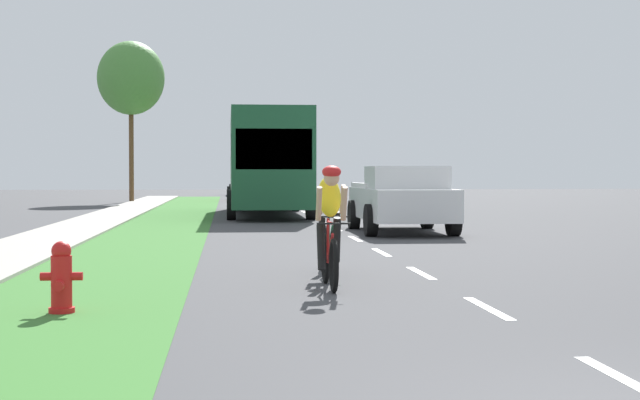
{
  "coord_description": "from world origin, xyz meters",
  "views": [
    {
      "loc": [
        -2.83,
        -5.06,
        1.49
      ],
      "look_at": [
        -0.69,
        17.69,
        0.84
      ],
      "focal_mm": 54.53,
      "sensor_mm": 36.0,
      "label": 1
    }
  ],
  "objects_px": {
    "suv_blue": "(246,181)",
    "cyclist_lead": "(330,225)",
    "fire_hydrant_red": "(61,278)",
    "pickup_white": "(402,199)",
    "sedan_red": "(252,186)",
    "cyclist_trailing": "(330,219)",
    "bus_dark_green": "(266,159)",
    "street_tree_far": "(131,79)"
  },
  "relations": [
    {
      "from": "sedan_red",
      "to": "street_tree_far",
      "type": "distance_m",
      "value": 8.45
    },
    {
      "from": "fire_hydrant_red",
      "to": "sedan_red",
      "type": "xyz_separation_m",
      "value": [
        3.02,
        41.14,
        0.4
      ]
    },
    {
      "from": "suv_blue",
      "to": "street_tree_far",
      "type": "height_order",
      "value": "street_tree_far"
    },
    {
      "from": "suv_blue",
      "to": "street_tree_far",
      "type": "xyz_separation_m",
      "value": [
        -5.99,
        -14.12,
        5.26
      ]
    },
    {
      "from": "pickup_white",
      "to": "sedan_red",
      "type": "relative_size",
      "value": 1.19
    },
    {
      "from": "cyclist_trailing",
      "to": "street_tree_far",
      "type": "bearing_deg",
      "value": 100.21
    },
    {
      "from": "fire_hydrant_red",
      "to": "cyclist_trailing",
      "type": "relative_size",
      "value": 0.44
    },
    {
      "from": "bus_dark_green",
      "to": "cyclist_lead",
      "type": "bearing_deg",
      "value": -90.1
    },
    {
      "from": "fire_hydrant_red",
      "to": "bus_dark_green",
      "type": "height_order",
      "value": "bus_dark_green"
    },
    {
      "from": "suv_blue",
      "to": "cyclist_lead",
      "type": "bearing_deg",
      "value": -89.8
    },
    {
      "from": "cyclist_trailing",
      "to": "pickup_white",
      "type": "height_order",
      "value": "pickup_white"
    },
    {
      "from": "fire_hydrant_red",
      "to": "cyclist_trailing",
      "type": "distance_m",
      "value": 4.99
    },
    {
      "from": "sedan_red",
      "to": "suv_blue",
      "type": "height_order",
      "value": "suv_blue"
    },
    {
      "from": "bus_dark_green",
      "to": "suv_blue",
      "type": "bearing_deg",
      "value": 90.42
    },
    {
      "from": "bus_dark_green",
      "to": "pickup_white",
      "type": "bearing_deg",
      "value": -74.4
    },
    {
      "from": "fire_hydrant_red",
      "to": "bus_dark_green",
      "type": "xyz_separation_m",
      "value": [
        3.1,
        23.81,
        1.61
      ]
    },
    {
      "from": "fire_hydrant_red",
      "to": "cyclist_lead",
      "type": "height_order",
      "value": "cyclist_lead"
    },
    {
      "from": "cyclist_trailing",
      "to": "suv_blue",
      "type": "height_order",
      "value": "suv_blue"
    },
    {
      "from": "pickup_white",
      "to": "suv_blue",
      "type": "bearing_deg",
      "value": 94.52
    },
    {
      "from": "pickup_white",
      "to": "cyclist_trailing",
      "type": "bearing_deg",
      "value": -106.3
    },
    {
      "from": "fire_hydrant_red",
      "to": "pickup_white",
      "type": "relative_size",
      "value": 0.15
    },
    {
      "from": "pickup_white",
      "to": "street_tree_far",
      "type": "bearing_deg",
      "value": 109.51
    },
    {
      "from": "fire_hydrant_red",
      "to": "sedan_red",
      "type": "relative_size",
      "value": 0.18
    },
    {
      "from": "cyclist_trailing",
      "to": "fire_hydrant_red",
      "type": "bearing_deg",
      "value": -130.95
    },
    {
      "from": "pickup_white",
      "to": "bus_dark_green",
      "type": "relative_size",
      "value": 0.44
    },
    {
      "from": "fire_hydrant_red",
      "to": "pickup_white",
      "type": "bearing_deg",
      "value": 65.52
    },
    {
      "from": "cyclist_lead",
      "to": "fire_hydrant_red",
      "type": "bearing_deg",
      "value": -147.91
    },
    {
      "from": "bus_dark_green",
      "to": "sedan_red",
      "type": "xyz_separation_m",
      "value": [
        -0.08,
        17.33,
        -1.21
      ]
    },
    {
      "from": "cyclist_lead",
      "to": "suv_blue",
      "type": "relative_size",
      "value": 0.37
    },
    {
      "from": "bus_dark_green",
      "to": "suv_blue",
      "type": "xyz_separation_m",
      "value": [
        -0.21,
        29.39,
        -1.03
      ]
    },
    {
      "from": "suv_blue",
      "to": "fire_hydrant_red",
      "type": "bearing_deg",
      "value": -93.1
    },
    {
      "from": "cyclist_lead",
      "to": "bus_dark_green",
      "type": "height_order",
      "value": "bus_dark_green"
    },
    {
      "from": "suv_blue",
      "to": "street_tree_far",
      "type": "bearing_deg",
      "value": -112.97
    },
    {
      "from": "cyclist_trailing",
      "to": "bus_dark_green",
      "type": "xyz_separation_m",
      "value": [
        -0.16,
        20.05,
        1.17
      ]
    },
    {
      "from": "street_tree_far",
      "to": "bus_dark_green",
      "type": "bearing_deg",
      "value": -67.89
    },
    {
      "from": "street_tree_far",
      "to": "cyclist_trailing",
      "type": "bearing_deg",
      "value": -79.79
    },
    {
      "from": "cyclist_trailing",
      "to": "suv_blue",
      "type": "xyz_separation_m",
      "value": [
        -0.38,
        49.44,
        0.14
      ]
    },
    {
      "from": "cyclist_lead",
      "to": "suv_blue",
      "type": "xyz_separation_m",
      "value": [
        -0.18,
        51.27,
        0.14
      ]
    },
    {
      "from": "bus_dark_green",
      "to": "suv_blue",
      "type": "height_order",
      "value": "bus_dark_green"
    },
    {
      "from": "cyclist_lead",
      "to": "sedan_red",
      "type": "relative_size",
      "value": 0.4
    },
    {
      "from": "cyclist_lead",
      "to": "pickup_white",
      "type": "xyz_separation_m",
      "value": [
        2.98,
        11.35,
        0.02
      ]
    },
    {
      "from": "pickup_white",
      "to": "bus_dark_green",
      "type": "bearing_deg",
      "value": 105.6
    }
  ]
}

